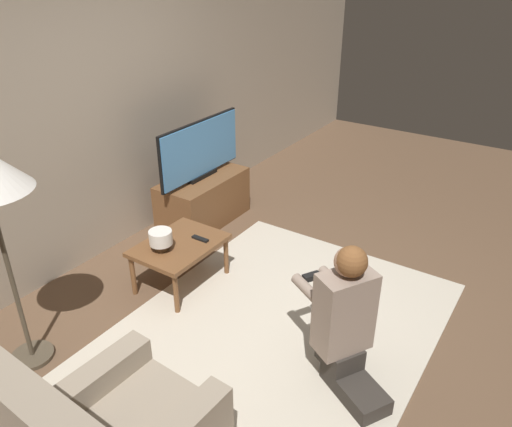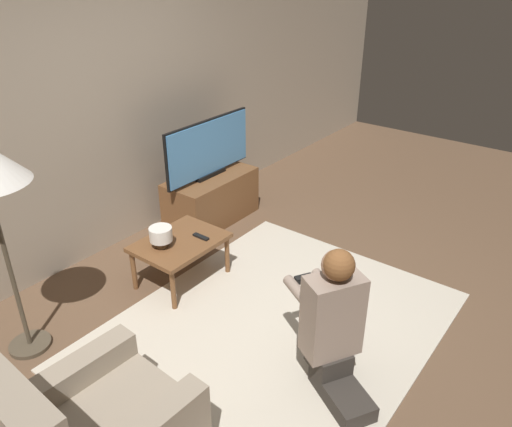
{
  "view_description": "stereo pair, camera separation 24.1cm",
  "coord_description": "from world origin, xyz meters",
  "views": [
    {
      "loc": [
        -2.46,
        -1.43,
        2.43
      ],
      "look_at": [
        0.42,
        0.47,
        0.64
      ],
      "focal_mm": 35.0,
      "sensor_mm": 36.0,
      "label": 1
    },
    {
      "loc": [
        -2.32,
        -1.63,
        2.43
      ],
      "look_at": [
        0.42,
        0.47,
        0.64
      ],
      "focal_mm": 35.0,
      "sensor_mm": 36.0,
      "label": 2
    }
  ],
  "objects": [
    {
      "name": "wall_back",
      "position": [
        0.0,
        1.93,
        1.3
      ],
      "size": [
        10.0,
        0.06,
        2.6
      ],
      "color": "tan",
      "rests_on": "ground_plane"
    },
    {
      "name": "rug",
      "position": [
        0.0,
        0.0,
        0.01
      ],
      "size": [
        2.59,
        2.03,
        0.02
      ],
      "color": "beige",
      "rests_on": "ground_plane"
    },
    {
      "name": "remote",
      "position": [
        0.19,
        0.86,
        0.4
      ],
      "size": [
        0.04,
        0.15,
        0.02
      ],
      "color": "black",
      "rests_on": "coffee_table"
    },
    {
      "name": "tv",
      "position": [
        1.02,
        1.5,
        0.77
      ],
      "size": [
        1.12,
        0.08,
        0.57
      ],
      "color": "black",
      "rests_on": "tv_stand"
    },
    {
      "name": "person_kneeling",
      "position": [
        -0.19,
        -0.58,
        0.49
      ],
      "size": [
        0.62,
        0.82,
        0.98
      ],
      "rotation": [
        0.0,
        0.0,
        2.61
      ],
      "color": "#332D28",
      "rests_on": "rug"
    },
    {
      "name": "coffee_table",
      "position": [
        0.05,
        0.96,
        0.34
      ],
      "size": [
        0.71,
        0.53,
        0.39
      ],
      "color": "brown",
      "rests_on": "ground_plane"
    },
    {
      "name": "tv_stand",
      "position": [
        1.02,
        1.5,
        0.24
      ],
      "size": [
        0.94,
        0.49,
        0.48
      ],
      "color": "brown",
      "rests_on": "ground_plane"
    },
    {
      "name": "ground_plane",
      "position": [
        0.0,
        0.0,
        0.0
      ],
      "size": [
        10.0,
        10.0,
        0.0
      ],
      "primitive_type": "plane",
      "color": "brown"
    },
    {
      "name": "table_lamp",
      "position": [
        -0.1,
        1.0,
        0.49
      ],
      "size": [
        0.18,
        0.18,
        0.17
      ],
      "color": "#4C3823",
      "rests_on": "coffee_table"
    }
  ]
}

